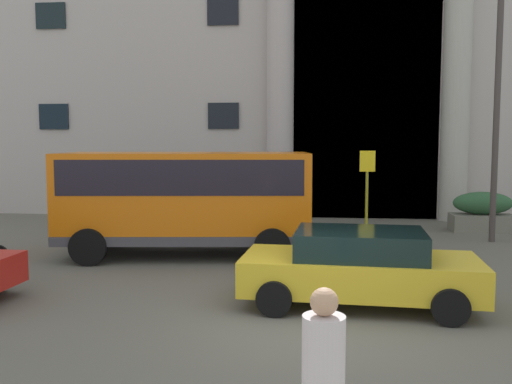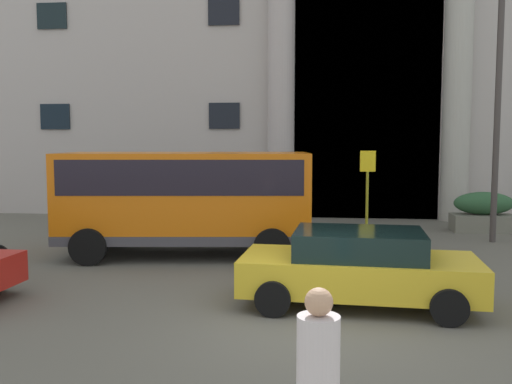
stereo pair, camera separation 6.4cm
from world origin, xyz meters
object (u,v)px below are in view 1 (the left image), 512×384
at_px(orange_minibus, 186,194).
at_px(hedge_planter_far_west, 94,206).
at_px(bus_stop_sign, 367,187).
at_px(parked_estate_mid, 360,267).
at_px(lamppost_plaza_centre, 498,78).
at_px(hedge_planter_east, 483,212).

bearing_deg(orange_minibus, hedge_planter_far_west, 126.82).
relative_size(bus_stop_sign, parked_estate_mid, 0.62).
bearing_deg(parked_estate_mid, hedge_planter_far_west, 137.99).
distance_m(parked_estate_mid, lamppost_plaza_centre, 9.20).
xyz_separation_m(orange_minibus, lamppost_plaza_centre, (8.61, 2.80, 3.19)).
height_order(orange_minibus, hedge_planter_east, orange_minibus).
relative_size(parked_estate_mid, lamppost_plaza_centre, 0.52).
relative_size(orange_minibus, hedge_planter_far_west, 4.65).
bearing_deg(hedge_planter_east, parked_estate_mid, -118.29).
height_order(hedge_planter_far_west, parked_estate_mid, parked_estate_mid).
xyz_separation_m(hedge_planter_east, hedge_planter_far_west, (-13.34, 0.08, 0.03)).
bearing_deg(hedge_planter_east, orange_minibus, -152.08).
xyz_separation_m(hedge_planter_east, parked_estate_mid, (-4.75, -8.83, 0.08)).
height_order(hedge_planter_east, lamppost_plaza_centre, lamppost_plaza_centre).
bearing_deg(bus_stop_sign, orange_minibus, -156.80).
bearing_deg(lamppost_plaza_centre, bus_stop_sign, -169.14).
bearing_deg(parked_estate_mid, hedge_planter_east, 65.78).
distance_m(bus_stop_sign, hedge_planter_far_west, 9.73).
distance_m(orange_minibus, lamppost_plaza_centre, 9.60).
bearing_deg(orange_minibus, parked_estate_mid, -50.91).
distance_m(orange_minibus, hedge_planter_far_west, 6.60).
relative_size(bus_stop_sign, hedge_planter_east, 1.35).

